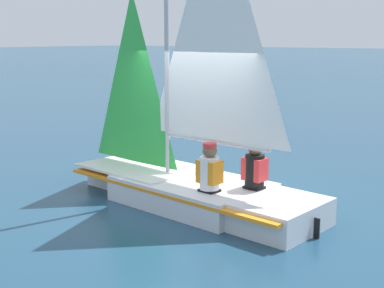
{
  "coord_description": "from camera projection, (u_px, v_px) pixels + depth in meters",
  "views": [
    {
      "loc": [
        -6.8,
        -5.14,
        2.72
      ],
      "look_at": [
        0.0,
        0.0,
        1.02
      ],
      "focal_mm": 50.0,
      "sensor_mm": 36.0,
      "label": 1
    }
  ],
  "objects": [
    {
      "name": "ground_plane",
      "position": [
        192.0,
        204.0,
        8.89
      ],
      "size": [
        260.0,
        260.0,
        0.0
      ],
      "primitive_type": "plane",
      "color": "navy"
    },
    {
      "name": "sailboat_main",
      "position": [
        193.0,
        167.0,
        8.75
      ],
      "size": [
        1.98,
        4.64,
        4.99
      ],
      "rotation": [
        0.0,
        0.0,
        1.48
      ],
      "color": "silver",
      "rests_on": "ground_plane"
    },
    {
      "name": "sailor_helm",
      "position": [
        209.0,
        178.0,
        8.09
      ],
      "size": [
        0.33,
        0.36,
        1.16
      ],
      "rotation": [
        0.0,
        0.0,
        1.48
      ],
      "color": "black",
      "rests_on": "ground_plane"
    },
    {
      "name": "sailor_crew",
      "position": [
        254.0,
        176.0,
        8.25
      ],
      "size": [
        0.33,
        0.36,
        1.16
      ],
      "rotation": [
        0.0,
        0.0,
        1.48
      ],
      "color": "black",
      "rests_on": "ground_plane"
    }
  ]
}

